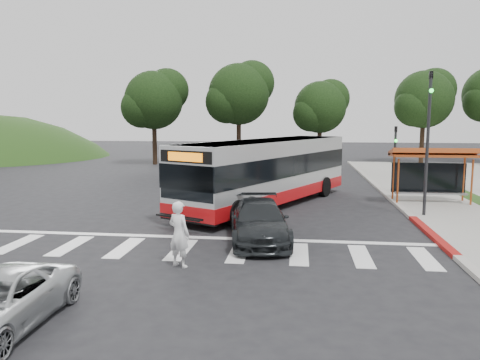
# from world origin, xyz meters

# --- Properties ---
(ground) EXTENTS (140.00, 140.00, 0.00)m
(ground) POSITION_xyz_m (0.00, 0.00, 0.00)
(ground) COLOR black
(ground) RESTS_ON ground
(sidewalk_east) EXTENTS (4.00, 40.00, 0.12)m
(sidewalk_east) POSITION_xyz_m (11.00, 8.00, 0.06)
(sidewalk_east) COLOR gray
(sidewalk_east) RESTS_ON ground
(curb_east) EXTENTS (0.30, 40.00, 0.15)m
(curb_east) POSITION_xyz_m (9.00, 8.00, 0.07)
(curb_east) COLOR #9E9991
(curb_east) RESTS_ON ground
(curb_east_red) EXTENTS (0.32, 6.00, 0.15)m
(curb_east_red) POSITION_xyz_m (9.00, -2.00, 0.08)
(curb_east_red) COLOR maroon
(curb_east_red) RESTS_ON ground
(crosswalk_ladder) EXTENTS (18.00, 2.60, 0.01)m
(crosswalk_ladder) POSITION_xyz_m (0.00, -5.00, 0.01)
(crosswalk_ladder) COLOR silver
(crosswalk_ladder) RESTS_ON ground
(bus_shelter) EXTENTS (4.20, 1.60, 2.86)m
(bus_shelter) POSITION_xyz_m (10.80, 5.10, 2.35)
(bus_shelter) COLOR #A2441B
(bus_shelter) RESTS_ON sidewalk_east
(traffic_signal_ne_tall) EXTENTS (0.18, 0.37, 6.50)m
(traffic_signal_ne_tall) POSITION_xyz_m (9.60, 1.49, 3.88)
(traffic_signal_ne_tall) COLOR black
(traffic_signal_ne_tall) RESTS_ON ground
(traffic_signal_ne_short) EXTENTS (0.18, 0.37, 4.00)m
(traffic_signal_ne_short) POSITION_xyz_m (9.60, 8.49, 2.48)
(traffic_signal_ne_short) COLOR black
(traffic_signal_ne_short) RESTS_ON ground
(tree_ne_a) EXTENTS (6.16, 5.74, 9.30)m
(tree_ne_a) POSITION_xyz_m (16.08, 28.06, 6.39)
(tree_ne_a) COLOR black
(tree_ne_a) RESTS_ON parking_lot
(tree_north_a) EXTENTS (6.60, 6.15, 10.17)m
(tree_north_a) POSITION_xyz_m (-1.92, 26.07, 6.92)
(tree_north_a) COLOR black
(tree_north_a) RESTS_ON ground
(tree_north_b) EXTENTS (5.72, 5.33, 8.43)m
(tree_north_b) POSITION_xyz_m (6.07, 28.06, 5.66)
(tree_north_b) COLOR black
(tree_north_b) RESTS_ON ground
(tree_north_c) EXTENTS (6.16, 5.74, 9.30)m
(tree_north_c) POSITION_xyz_m (-9.92, 24.06, 6.29)
(tree_north_c) COLOR black
(tree_north_c) RESTS_ON ground
(transit_bus) EXTENTS (8.31, 12.91, 3.36)m
(transit_bus) POSITION_xyz_m (2.39, 3.68, 1.68)
(transit_bus) COLOR #ADB0B2
(transit_bus) RESTS_ON ground
(pedestrian) EXTENTS (0.87, 0.75, 2.01)m
(pedestrian) POSITION_xyz_m (0.40, -6.77, 1.01)
(pedestrian) COLOR white
(pedestrian) RESTS_ON ground
(dark_sedan) EXTENTS (2.76, 5.26, 1.46)m
(dark_sedan) POSITION_xyz_m (2.54, -3.45, 0.73)
(dark_sedan) COLOR black
(dark_sedan) RESTS_ON ground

